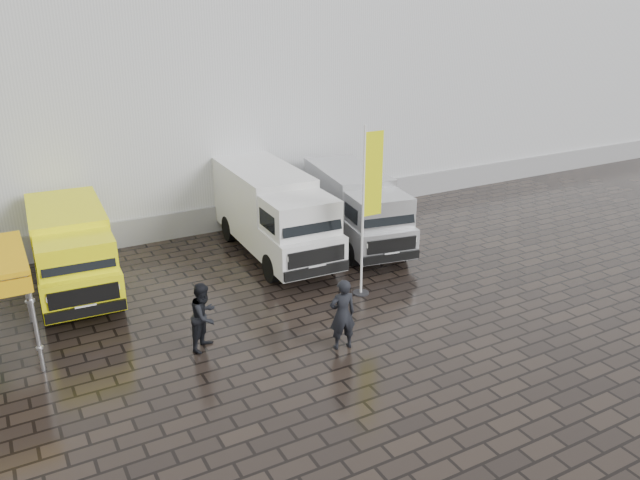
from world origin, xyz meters
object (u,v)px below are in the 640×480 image
object	(u,v)px
person_front	(342,314)
person_tent	(204,316)
van_yellow	(73,254)
van_silver	(356,209)
van_white	(274,215)
wheelie_bin	(378,195)
flagpole	(368,202)

from	to	relation	value
person_front	person_tent	xyz separation A→B (m)	(-3.08, 1.70, -0.06)
van_yellow	person_front	bearing A→B (deg)	-48.16
van_silver	van_yellow	bearing A→B (deg)	-173.83
van_white	person_tent	bearing A→B (deg)	-128.30
van_yellow	van_white	size ratio (longest dim) A/B	0.82
van_yellow	wheelie_bin	world-z (taller)	van_yellow
person_tent	person_front	bearing A→B (deg)	-69.98
person_front	van_silver	bearing A→B (deg)	-115.53
van_white	flagpole	xyz separation A→B (m)	(1.14, -4.20, 1.46)
person_tent	van_silver	bearing A→B (deg)	-9.36
wheelie_bin	person_front	xyz separation A→B (m)	(-7.37, -9.41, 0.43)
van_white	person_tent	distance (m)	6.56
van_silver	flagpole	bearing A→B (deg)	-107.98
van_white	person_tent	size ratio (longest dim) A/B	3.71
person_tent	van_yellow	bearing A→B (deg)	74.23
van_silver	person_front	distance (m)	7.55
van_white	flagpole	distance (m)	4.59
van_white	person_front	xyz separation A→B (m)	(-1.17, -6.67, -0.49)
van_yellow	van_silver	bearing A→B (deg)	-0.26
flagpole	person_front	world-z (taller)	flagpole
wheelie_bin	flagpole	bearing A→B (deg)	-133.86
van_silver	person_front	bearing A→B (deg)	-115.03
van_white	van_yellow	bearing A→B (deg)	-178.52
flagpole	person_tent	bearing A→B (deg)	-171.85
person_front	wheelie_bin	bearing A→B (deg)	-119.23
flagpole	wheelie_bin	distance (m)	8.91
flagpole	wheelie_bin	world-z (taller)	flagpole
flagpole	person_front	bearing A→B (deg)	-133.14
wheelie_bin	person_tent	distance (m)	12.99
van_silver	flagpole	distance (m)	4.51
flagpole	person_tent	size ratio (longest dim) A/B	2.87
person_tent	wheelie_bin	bearing A→B (deg)	-4.59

